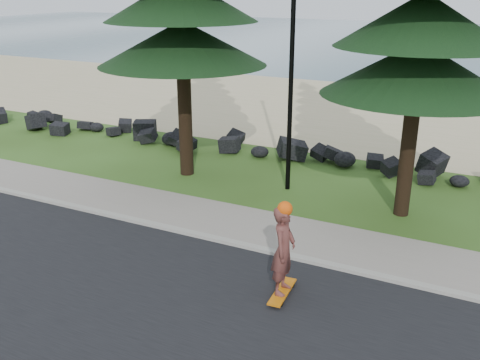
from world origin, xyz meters
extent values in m
plane|color=#324D18|center=(0.00, 0.00, 0.00)|extent=(160.00, 160.00, 0.00)
cube|color=black|center=(0.00, -4.50, 0.01)|extent=(160.00, 7.00, 0.02)
cube|color=#A29E92|center=(0.00, -0.90, 0.05)|extent=(160.00, 0.20, 0.10)
cube|color=gray|center=(0.00, 0.20, 0.04)|extent=(160.00, 2.00, 0.08)
cube|color=tan|center=(0.00, 14.50, 0.01)|extent=(160.00, 15.00, 0.01)
cube|color=#345763|center=(0.00, 51.00, 0.00)|extent=(160.00, 58.00, 0.01)
cylinder|color=black|center=(0.00, 3.20, 4.00)|extent=(0.14, 0.14, 8.00)
cube|color=#D16C0C|center=(2.13, -2.46, 0.11)|extent=(0.34, 1.12, 0.04)
imported|color=brown|center=(2.13, -2.46, 1.05)|extent=(0.49, 0.70, 1.84)
sphere|color=#EC510D|center=(2.13, -2.46, 1.93)|extent=(0.29, 0.29, 0.29)
camera|label=1|loc=(5.51, -11.21, 5.99)|focal=40.00mm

